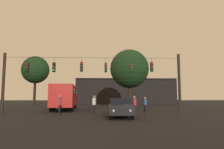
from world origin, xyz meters
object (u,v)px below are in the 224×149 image
city_bus (65,95)px  pedestrian_crossing_center (94,104)px  pedestrian_crossing_right (134,104)px  pedestrian_near_bus (145,104)px  pedestrian_crossing_left (60,104)px  tree_left_silhouette (129,69)px  car_near_right (120,107)px  tree_behind_building (35,70)px

city_bus → pedestrian_crossing_center: 8.48m
pedestrian_crossing_right → pedestrian_near_bus: (1.46, 2.40, -0.06)m
pedestrian_crossing_left → pedestrian_near_bus: pedestrian_crossing_left is taller
pedestrian_crossing_center → pedestrian_near_bus: 5.47m
tree_left_silhouette → pedestrian_crossing_right: bearing=-95.0°
city_bus → pedestrian_crossing_center: bearing=-61.4°
car_near_right → pedestrian_near_bus: (3.01, 5.19, 0.11)m
city_bus → tree_behind_building: size_ratio=1.15×
car_near_right → pedestrian_near_bus: pedestrian_near_bus is taller
city_bus → pedestrian_crossing_right: city_bus is taller
car_near_right → pedestrian_crossing_center: pedestrian_crossing_center is taller
pedestrian_crossing_left → pedestrian_crossing_center: 3.24m
pedestrian_crossing_left → tree_left_silhouette: bearing=58.3°
car_near_right → pedestrian_near_bus: bearing=59.9°
city_bus → pedestrian_crossing_center: city_bus is taller
pedestrian_crossing_center → tree_behind_building: bearing=119.8°
car_near_right → pedestrian_crossing_left: (-5.18, 2.21, 0.22)m
pedestrian_crossing_right → pedestrian_near_bus: 2.81m
city_bus → car_near_right: 12.57m
city_bus → pedestrian_crossing_left: size_ratio=6.25×
car_near_right → pedestrian_crossing_right: size_ratio=2.57×
pedestrian_crossing_center → tree_left_silhouette: (4.78, 11.37, 4.86)m
pedestrian_crossing_right → tree_left_silhouette: tree_left_silhouette is taller
pedestrian_crossing_right → pedestrian_near_bus: size_ratio=1.06×
pedestrian_near_bus → tree_left_silhouette: 10.85m
car_near_right → pedestrian_crossing_right: pedestrian_crossing_right is taller
tree_left_silhouette → city_bus: bearing=-155.8°
pedestrian_near_bus → car_near_right: bearing=-120.1°
car_near_right → pedestrian_crossing_center: (-2.18, 3.46, 0.20)m
pedestrian_crossing_center → pedestrian_crossing_left: bearing=-157.4°
city_bus → pedestrian_crossing_right: size_ratio=6.57×
pedestrian_crossing_center → tree_behind_building: size_ratio=0.18×
pedestrian_near_bus → pedestrian_crossing_right: bearing=-121.3°
pedestrian_near_bus → tree_behind_building: (-17.89, 20.49, 6.08)m
pedestrian_crossing_center → tree_behind_building: (-12.70, 22.21, 5.99)m
pedestrian_crossing_left → pedestrian_near_bus: 8.71m
car_near_right → tree_left_silhouette: bearing=80.0°
city_bus → tree_left_silhouette: tree_left_silhouette is taller
pedestrian_crossing_left → pedestrian_crossing_right: pedestrian_crossing_left is taller
city_bus → pedestrian_near_bus: city_bus is taller
pedestrian_crossing_center → tree_left_silhouette: tree_left_silhouette is taller
pedestrian_crossing_left → tree_behind_building: (-9.70, 23.46, 5.97)m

